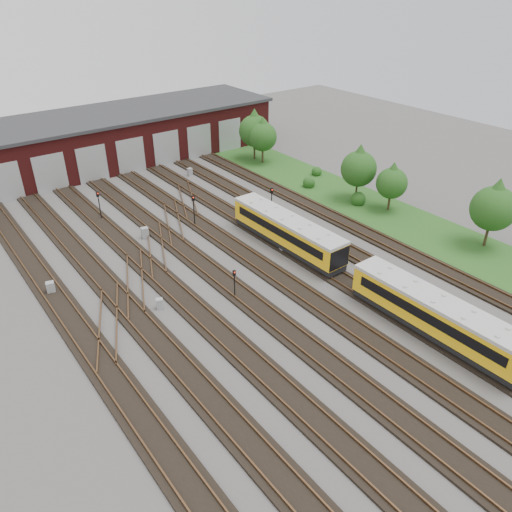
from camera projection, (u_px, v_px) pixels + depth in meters
ground at (287, 306)px, 38.61m from camera, size 120.00×120.00×0.00m
track_network at (281, 302)px, 38.88m from camera, size 30.40×70.00×0.33m
maintenance_shed at (89, 141)px, 64.59m from camera, size 51.00×12.50×6.35m
grass_verge at (360, 203)px, 55.40m from camera, size 8.00×55.00×0.05m
metro_train at (435, 315)px, 34.77m from camera, size 2.52×45.27×2.74m
signal_mast_0 at (234, 280)px, 38.66m from camera, size 0.26×0.24×2.60m
signal_mast_1 at (194, 207)px, 49.47m from camera, size 0.30×0.29×3.33m
signal_mast_2 at (99, 202)px, 50.84m from camera, size 0.28×0.26×3.09m
signal_mast_3 at (272, 198)px, 51.70m from camera, size 0.31×0.30×3.09m
relay_cabinet_0 at (51, 288)px, 39.86m from camera, size 0.74×0.66×1.04m
relay_cabinet_1 at (145, 233)px, 48.07m from camera, size 0.73×0.64×1.08m
relay_cabinet_2 at (160, 304)px, 38.13m from camera, size 0.65×0.60×0.87m
relay_cabinet_3 at (190, 172)px, 62.56m from camera, size 0.64×0.56×0.95m
relay_cabinet_4 at (283, 246)px, 45.89m from camera, size 0.62×0.54×0.94m
tree_0 at (254, 127)px, 65.95m from camera, size 4.13×4.13×6.85m
tree_1 at (263, 133)px, 64.92m from camera, size 3.74×3.74×6.19m
tree_2 at (359, 165)px, 54.11m from camera, size 3.91×3.91×6.47m
tree_3 at (392, 180)px, 52.09m from camera, size 3.28×3.28×5.43m
tree_4 at (495, 203)px, 44.73m from camera, size 4.09×4.09×6.78m
bush_0 at (358, 197)px, 54.82m from camera, size 1.64×1.64×1.64m
bush_1 at (309, 181)px, 59.16m from camera, size 1.46×1.46×1.46m
bush_2 at (317, 170)px, 62.55m from camera, size 1.30×1.30×1.30m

